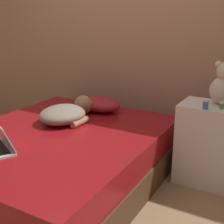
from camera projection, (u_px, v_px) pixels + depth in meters
ground_plane at (60, 183)px, 2.73m from camera, size 12.00×12.00×0.00m
wall_back at (126, 24)px, 3.35m from camera, size 8.00×0.06×2.60m
bed at (59, 159)px, 2.66m from camera, size 1.57×1.89×0.47m
nightstand at (210, 144)px, 2.66m from camera, size 0.54×0.37×0.70m
pillow at (100, 104)px, 3.15m from camera, size 0.45×0.30×0.14m
person_lying at (67, 112)px, 2.86m from camera, size 0.42×0.64×0.19m
teddy_bear at (224, 86)px, 2.53m from camera, size 0.23×0.23×0.35m
bottle_blue at (206, 104)px, 2.43m from camera, size 0.04×0.04×0.08m
bottle_green at (222, 105)px, 2.44m from camera, size 0.03×0.03×0.06m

